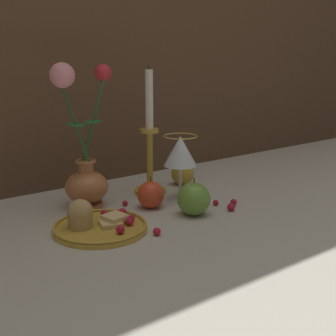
# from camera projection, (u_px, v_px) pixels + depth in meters

# --- Properties ---
(ground_plane) EXTENTS (2.40, 2.40, 0.00)m
(ground_plane) POSITION_uv_depth(u_px,v_px,m) (152.00, 211.00, 1.13)
(ground_plane) COLOR #B7B2A3
(ground_plane) RESTS_ON ground
(vase) EXTENTS (0.17, 0.11, 0.35)m
(vase) POSITION_uv_depth(u_px,v_px,m) (84.00, 164.00, 1.13)
(vase) COLOR #B77042
(vase) RESTS_ON ground_plane
(plate_with_pastries) EXTENTS (0.20, 0.20, 0.07)m
(plate_with_pastries) POSITION_uv_depth(u_px,v_px,m) (96.00, 223.00, 1.00)
(plate_with_pastries) COLOR gold
(plate_with_pastries) RESTS_ON ground_plane
(wine_glass) EXTENTS (0.09, 0.09, 0.17)m
(wine_glass) POSITION_uv_depth(u_px,v_px,m) (180.00, 153.00, 1.19)
(wine_glass) COLOR silver
(wine_glass) RESTS_ON ground_plane
(candlestick) EXTENTS (0.09, 0.09, 0.34)m
(candlestick) POSITION_uv_depth(u_px,v_px,m) (150.00, 150.00, 1.25)
(candlestick) COLOR gold
(candlestick) RESTS_ON ground_plane
(apple_beside_vase) EXTENTS (0.08, 0.08, 0.09)m
(apple_beside_vase) POSITION_uv_depth(u_px,v_px,m) (194.00, 199.00, 1.10)
(apple_beside_vase) COLOR #669938
(apple_beside_vase) RESTS_ON ground_plane
(apple_near_glass) EXTENTS (0.07, 0.07, 0.08)m
(apple_near_glass) POSITION_uv_depth(u_px,v_px,m) (182.00, 174.00, 1.34)
(apple_near_glass) COLOR #B2932D
(apple_near_glass) RESTS_ON ground_plane
(apple_at_table_edge) EXTENTS (0.07, 0.07, 0.08)m
(apple_at_table_edge) POSITION_uv_depth(u_px,v_px,m) (151.00, 195.00, 1.15)
(apple_at_table_edge) COLOR #D14223
(apple_at_table_edge) RESTS_ON ground_plane
(berry_near_plate) EXTENTS (0.02, 0.02, 0.02)m
(berry_near_plate) POSITION_uv_depth(u_px,v_px,m) (234.00, 202.00, 1.17)
(berry_near_plate) COLOR #AD192D
(berry_near_plate) RESTS_ON ground_plane
(berry_front_center) EXTENTS (0.01, 0.01, 0.01)m
(berry_front_center) POSITION_uv_depth(u_px,v_px,m) (125.00, 203.00, 1.17)
(berry_front_center) COLOR #AD192D
(berry_front_center) RESTS_ON ground_plane
(berry_by_glass_stem) EXTENTS (0.01, 0.01, 0.01)m
(berry_by_glass_stem) POSITION_uv_depth(u_px,v_px,m) (216.00, 203.00, 1.17)
(berry_by_glass_stem) COLOR #AD192D
(berry_by_glass_stem) RESTS_ON ground_plane
(berry_under_candlestick) EXTENTS (0.02, 0.02, 0.02)m
(berry_under_candlestick) POSITION_uv_depth(u_px,v_px,m) (157.00, 232.00, 0.98)
(berry_under_candlestick) COLOR #AD192D
(berry_under_candlestick) RESTS_ON ground_plane
(berry_far_right) EXTENTS (0.02, 0.02, 0.02)m
(berry_far_right) POSITION_uv_depth(u_px,v_px,m) (231.00, 207.00, 1.13)
(berry_far_right) COLOR #AD192D
(berry_far_right) RESTS_ON ground_plane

